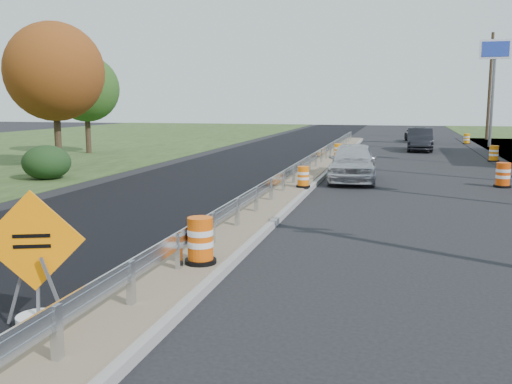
% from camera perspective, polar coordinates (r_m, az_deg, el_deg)
% --- Properties ---
extents(ground, '(140.00, 140.00, 0.00)m').
position_cam_1_polar(ground, '(16.67, 0.02, -2.67)').
color(ground, black).
rests_on(ground, ground).
extents(milled_overlay, '(7.20, 120.00, 0.01)m').
position_cam_1_polar(milled_overlay, '(27.37, -3.78, 1.91)').
color(milled_overlay, black).
rests_on(milled_overlay, ground).
extents(median, '(1.60, 55.00, 0.23)m').
position_cam_1_polar(median, '(24.38, 4.64, 1.28)').
color(median, gray).
rests_on(median, ground).
extents(guardrail, '(0.10, 46.15, 0.72)m').
position_cam_1_polar(guardrail, '(25.29, 5.03, 2.96)').
color(guardrail, silver).
rests_on(guardrail, median).
extents(pylon_sign_north, '(2.20, 0.30, 7.90)m').
position_cam_1_polar(pylon_sign_north, '(46.39, 22.77, 12.15)').
color(pylon_sign_north, slate).
rests_on(pylon_sign_north, ground).
extents(utility_pole_north, '(1.90, 0.26, 9.40)m').
position_cam_1_polar(utility_pole_north, '(55.36, 22.34, 9.95)').
color(utility_pole_north, '#473523').
rests_on(utility_pole_north, ground).
extents(hedge_north, '(2.09, 2.09, 1.52)m').
position_cam_1_polar(hedge_north, '(26.61, -20.21, 2.81)').
color(hedge_north, black).
rests_on(hedge_north, ground).
extents(tree_near_red, '(4.95, 4.95, 7.35)m').
position_cam_1_polar(tree_near_red, '(30.96, -19.51, 11.25)').
color(tree_near_red, '#473523').
rests_on(tree_near_red, ground).
extents(tree_near_back, '(4.29, 4.29, 6.37)m').
position_cam_1_polar(tree_near_back, '(39.31, -16.63, 9.85)').
color(tree_near_back, '#473523').
rests_on(tree_near_back, ground).
extents(caution_sign, '(1.43, 0.63, 2.10)m').
position_cam_1_polar(caution_sign, '(9.31, -21.14, -9.39)').
color(caution_sign, white).
rests_on(caution_sign, ground).
extents(barrel_median_near, '(0.63, 0.63, 0.92)m').
position_cam_1_polar(barrel_median_near, '(11.25, -5.59, -4.94)').
color(barrel_median_near, black).
rests_on(barrel_median_near, median).
extents(barrel_median_mid, '(0.53, 0.53, 0.78)m').
position_cam_1_polar(barrel_median_mid, '(21.26, 4.75, 1.48)').
color(barrel_median_mid, black).
rests_on(barrel_median_mid, median).
extents(barrel_median_far, '(0.53, 0.53, 0.78)m').
position_cam_1_polar(barrel_median_far, '(33.03, 8.18, 4.10)').
color(barrel_median_far, black).
rests_on(barrel_median_far, median).
extents(barrel_shoulder_near, '(0.67, 0.67, 0.99)m').
position_cam_1_polar(barrel_shoulder_near, '(24.76, 23.46, 1.53)').
color(barrel_shoulder_near, black).
rests_on(barrel_shoulder_near, ground).
extents(barrel_shoulder_mid, '(0.63, 0.63, 0.92)m').
position_cam_1_polar(barrel_shoulder_mid, '(35.27, 22.68, 3.53)').
color(barrel_shoulder_mid, black).
rests_on(barrel_shoulder_mid, ground).
extents(barrel_shoulder_far, '(0.58, 0.58, 0.85)m').
position_cam_1_polar(barrel_shoulder_far, '(49.27, 20.32, 4.99)').
color(barrel_shoulder_far, black).
rests_on(barrel_shoulder_far, ground).
extents(car_silver, '(2.20, 4.98, 1.67)m').
position_cam_1_polar(car_silver, '(24.78, 9.65, 2.99)').
color(car_silver, silver).
rests_on(car_silver, ground).
extents(car_dark_mid, '(1.69, 4.77, 1.57)m').
position_cam_1_polar(car_dark_mid, '(41.49, 16.06, 5.07)').
color(car_dark_mid, black).
rests_on(car_dark_mid, ground).
extents(car_dark_far, '(2.31, 4.67, 1.30)m').
position_cam_1_polar(car_dark_far, '(50.93, 15.86, 5.59)').
color(car_dark_far, black).
rests_on(car_dark_far, ground).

